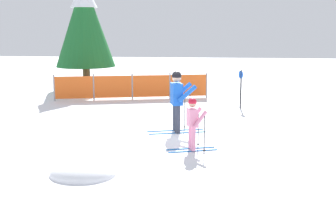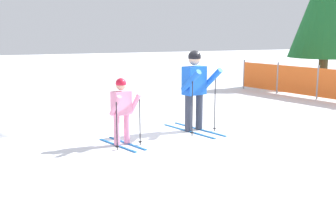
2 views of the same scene
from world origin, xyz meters
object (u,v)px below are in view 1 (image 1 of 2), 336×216
at_px(safety_fence, 132,86).
at_px(conifer_far, 85,21).
at_px(trail_marker, 241,85).
at_px(skier_child, 193,120).
at_px(skier_adult, 177,96).

distance_m(safety_fence, conifer_far, 4.52).
bearing_deg(safety_fence, trail_marker, -19.67).
bearing_deg(skier_child, conifer_far, 101.50).
height_order(skier_adult, trail_marker, skier_adult).
relative_size(skier_adult, safety_fence, 0.28).
height_order(safety_fence, conifer_far, conifer_far).
bearing_deg(safety_fence, skier_adult, -66.59).
distance_m(skier_adult, trail_marker, 4.19).
bearing_deg(skier_adult, skier_child, -89.89).
distance_m(safety_fence, trail_marker, 4.45).
height_order(skier_child, conifer_far, conifer_far).
height_order(skier_adult, conifer_far, conifer_far).
relative_size(conifer_far, trail_marker, 3.70).
bearing_deg(skier_adult, safety_fence, 97.08).
distance_m(skier_child, safety_fence, 7.45).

